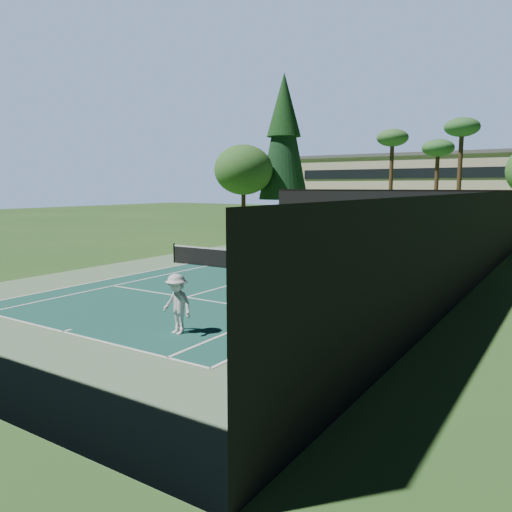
{
  "coord_description": "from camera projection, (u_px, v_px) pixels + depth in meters",
  "views": [
    {
      "loc": [
        12.46,
        -20.69,
        4.24
      ],
      "look_at": [
        1.0,
        -3.0,
        1.3
      ],
      "focal_mm": 35.0,
      "sensor_mm": 36.0,
      "label": 1
    }
  ],
  "objects": [
    {
      "name": "palm_c",
      "position": [
        462.0,
        132.0,
        40.27
      ],
      "size": [
        2.8,
        2.8,
        9.77
      ],
      "color": "#48341F",
      "rests_on": "ground"
    },
    {
      "name": "trash_bin",
      "position": [
        381.0,
        237.0,
        37.25
      ],
      "size": [
        0.56,
        0.56,
        0.95
      ],
      "color": "black",
      "rests_on": "ground"
    },
    {
      "name": "ground",
      "position": [
        272.0,
        274.0,
        24.49
      ],
      "size": [
        160.0,
        160.0,
        0.0
      ],
      "primitive_type": "plane",
      "color": "#28521E",
      "rests_on": "ground"
    },
    {
      "name": "decid_tree_c",
      "position": [
        243.0,
        170.0,
        46.2
      ],
      "size": [
        5.44,
        5.44,
        8.09
      ],
      "color": "#4B3620",
      "rests_on": "ground"
    },
    {
      "name": "court_lines",
      "position": [
        272.0,
        273.0,
        24.49
      ],
      "size": [
        11.07,
        23.87,
        0.01
      ],
      "color": "white",
      "rests_on": "ground"
    },
    {
      "name": "palm_a",
      "position": [
        392.0,
        142.0,
        44.39
      ],
      "size": [
        2.8,
        2.8,
        9.32
      ],
      "color": "#4B3520",
      "rests_on": "ground"
    },
    {
      "name": "palm_b",
      "position": [
        438.0,
        151.0,
        44.28
      ],
      "size": [
        2.8,
        2.8,
        8.42
      ],
      "color": "#4F3521",
      "rests_on": "ground"
    },
    {
      "name": "court_surface",
      "position": [
        272.0,
        273.0,
        24.49
      ],
      "size": [
        10.97,
        23.77,
        0.01
      ],
      "primitive_type": "cube",
      "color": "#195247",
      "rests_on": "ground"
    },
    {
      "name": "tennis_ball_a",
      "position": [
        7.0,
        306.0,
        17.69
      ],
      "size": [
        0.06,
        0.06,
        0.06
      ],
      "primitive_type": "sphere",
      "color": "#D0E834",
      "rests_on": "ground"
    },
    {
      "name": "player",
      "position": [
        177.0,
        304.0,
        14.37
      ],
      "size": [
        1.22,
        0.82,
        1.76
      ],
      "primitive_type": "imported",
      "rotation": [
        0.0,
        0.0,
        -0.15
      ],
      "color": "silver",
      "rests_on": "ground"
    },
    {
      "name": "fence",
      "position": [
        273.0,
        233.0,
        24.27
      ],
      "size": [
        18.04,
        32.05,
        4.03
      ],
      "color": "black",
      "rests_on": "ground"
    },
    {
      "name": "campus_building",
      "position": [
        463.0,
        187.0,
        62.13
      ],
      "size": [
        40.5,
        12.5,
        8.3
      ],
      "color": "beige",
      "rests_on": "ground"
    },
    {
      "name": "tennis_ball_d",
      "position": [
        227.0,
        256.0,
        30.36
      ],
      "size": [
        0.06,
        0.06,
        0.06
      ],
      "primitive_type": "sphere",
      "color": "#E2F136",
      "rests_on": "ground"
    },
    {
      "name": "apron_slab",
      "position": [
        272.0,
        273.0,
        24.49
      ],
      "size": [
        18.0,
        32.0,
        0.01
      ],
      "primitive_type": "cube",
      "color": "#61855D",
      "rests_on": "ground"
    },
    {
      "name": "pine_tree",
      "position": [
        284.0,
        131.0,
        47.92
      ],
      "size": [
        4.8,
        4.8,
        15.0
      ],
      "color": "#44311D",
      "rests_on": "ground"
    },
    {
      "name": "tennis_ball_c",
      "position": [
        298.0,
        263.0,
        27.76
      ],
      "size": [
        0.08,
        0.08,
        0.08
      ],
      "primitive_type": "sphere",
      "color": "#C0D831",
      "rests_on": "ground"
    },
    {
      "name": "tennis_ball_b",
      "position": [
        274.0,
        261.0,
        28.53
      ],
      "size": [
        0.07,
        0.07,
        0.07
      ],
      "primitive_type": "sphere",
      "color": "#B8CE2E",
      "rests_on": "ground"
    },
    {
      "name": "tennis_net",
      "position": [
        272.0,
        262.0,
        24.42
      ],
      "size": [
        12.9,
        0.1,
        1.1
      ],
      "color": "black",
      "rests_on": "ground"
    },
    {
      "name": "park_bench",
      "position": [
        348.0,
        235.0,
        38.64
      ],
      "size": [
        1.5,
        0.45,
        1.02
      ],
      "color": "beige",
      "rests_on": "ground"
    }
  ]
}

